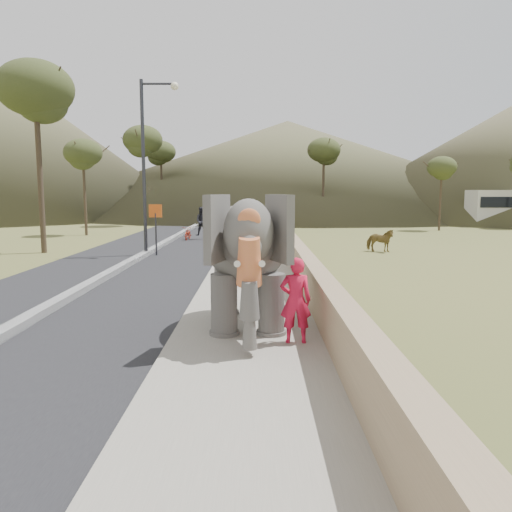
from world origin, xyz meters
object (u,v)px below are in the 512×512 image
at_px(cow, 380,240).
at_px(elephant_and_man, 248,261).
at_px(motorcyclist, 197,226).
at_px(lamppost, 150,150).

relative_size(cow, elephant_and_man, 0.35).
xyz_separation_m(elephant_and_man, motorcyclist, (-3.54, 20.21, -0.66)).
height_order(lamppost, cow, lamppost).
relative_size(lamppost, motorcyclist, 3.90).
bearing_deg(lamppost, motorcyclist, 81.25).
bearing_deg(lamppost, elephant_and_man, -69.54).
xyz_separation_m(lamppost, motorcyclist, (1.17, 7.59, -4.01)).
xyz_separation_m(lamppost, cow, (11.00, 1.45, -4.30)).
bearing_deg(motorcyclist, elephant_and_man, -80.06).
bearing_deg(motorcyclist, lamppost, -98.75).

